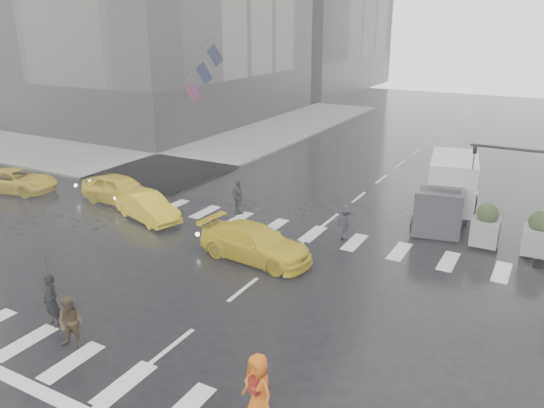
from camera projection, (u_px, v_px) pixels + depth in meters
The scene contains 16 objects.
ground at pixel (243, 289), 19.10m from camera, with size 120.00×120.00×0.00m, color black.
sidewalk_nw at pixel (152, 140), 42.45m from camera, with size 35.00×35.00×0.15m, color slate.
road_markings at pixel (243, 289), 19.10m from camera, with size 18.00×48.00×0.01m, color silver, non-canonical shape.
planter_west at pixel (486, 226), 22.36m from camera, with size 1.10×1.10×1.80m.
planter_mid at pixel (538, 234), 21.45m from camera, with size 1.10×1.10×1.80m.
flag_cluster at pixel (201, 70), 39.43m from camera, with size 2.87×3.06×4.69m.
pedestrian_black at pixel (48, 280), 16.35m from camera, with size 1.06×1.07×2.43m.
pedestrian_brown at pixel (71, 323), 15.50m from camera, with size 0.79×0.61×1.62m, color #3F2C16.
pedestrian_orange at pixel (258, 389), 12.52m from camera, with size 1.05×0.86×1.86m.
pedestrian_far_a at pixel (238, 197), 26.25m from camera, with size 1.04×0.63×1.78m, color black.
pedestrian_far_b at pixel (345, 223), 23.22m from camera, with size 1.01×0.56×1.57m, color black.
taxi_front at pixel (120, 189), 27.85m from camera, with size 1.81×4.50×1.53m, color #DCC00B.
taxi_mid at pixel (148, 207), 25.55m from camera, with size 1.38×3.95×1.30m, color #DCC00B.
taxi_rear at pixel (255, 243), 21.32m from camera, with size 1.97×4.28×1.41m, color #DCC00B.
taxi_far at pixel (16, 181), 29.80m from camera, with size 2.13×4.09×1.28m, color #DCC00B.
box_truck at pixel (449, 189), 25.10m from camera, with size 2.12×5.65×3.00m.
Camera 1 is at (9.14, -14.40, 9.19)m, focal length 35.00 mm.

